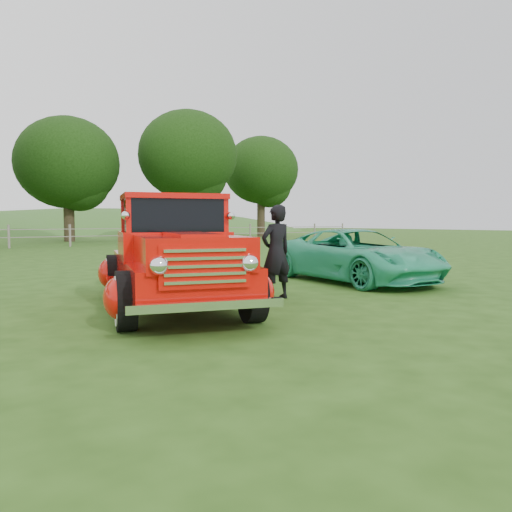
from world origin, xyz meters
TOP-DOWN VIEW (x-y plane):
  - ground at (0.00, 0.00)m, footprint 140.00×140.00m
  - fence_line at (0.00, 22.00)m, footprint 48.00×0.12m
  - tree_near_east at (5.00, 29.00)m, footprint 6.80×6.80m
  - tree_mid_east at (13.00, 27.00)m, footprint 7.20×7.20m
  - tree_far_east at (22.00, 30.00)m, footprint 6.60×6.60m
  - red_pickup at (-1.34, 1.57)m, footprint 3.30×5.28m
  - teal_sedan at (3.55, 2.13)m, footprint 2.50×4.51m
  - man at (0.53, 1.29)m, footprint 0.61×0.41m

SIDE VIEW (x-z plane):
  - ground at x=0.00m, z-range 0.00..0.00m
  - teal_sedan at x=3.55m, z-range 0.00..1.20m
  - fence_line at x=0.00m, z-range 0.00..1.20m
  - red_pickup at x=-1.34m, z-range -0.09..1.69m
  - man at x=0.53m, z-range 0.00..1.66m
  - tree_near_east at x=5.00m, z-range 1.08..9.41m
  - tree_far_east at x=22.00m, z-range 1.43..10.29m
  - tree_mid_east at x=13.00m, z-range 1.45..10.89m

